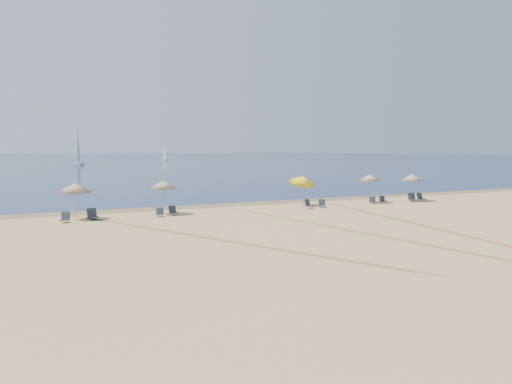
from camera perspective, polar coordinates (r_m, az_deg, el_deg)
ground at (r=23.36m, az=23.34°, el=-6.85°), size 160.00×160.00×0.00m
ocean at (r=240.12m, az=-23.14°, el=3.34°), size 500.00×500.00×0.00m
wet_sand at (r=42.59m, az=-2.47°, el=-1.34°), size 500.00×500.00×0.00m
umbrella_1 at (r=35.02m, az=-19.04°, el=0.47°), size 2.03×2.07×2.45m
umbrella_2 at (r=36.29m, az=-10.10°, el=0.78°), size 1.98×1.98×2.40m
umbrella_3 at (r=41.23m, az=5.06°, el=1.35°), size 2.04×2.11×2.69m
umbrella_4 at (r=44.48m, az=12.25°, el=1.53°), size 1.94×1.94×2.44m
umbrella_5 at (r=46.86m, az=16.55°, el=1.50°), size 2.30×2.32×2.36m
chair_2 at (r=34.22m, az=-19.99°, el=-2.66°), size 0.72×0.77×0.64m
chair_3 at (r=34.92m, az=-17.33°, el=-2.38°), size 0.69×0.78×0.73m
chair_4 at (r=35.43m, az=-10.40°, el=-2.23°), size 0.67×0.72×0.60m
chair_5 at (r=36.22m, az=-8.99°, el=-2.04°), size 0.59×0.67×0.63m
chair_6 at (r=40.02m, az=5.76°, el=-1.33°), size 0.77×0.82×0.68m
chair_7 at (r=40.65m, az=7.20°, el=-1.28°), size 0.72×0.76×0.62m
chair_8 at (r=43.91m, az=12.55°, el=-0.92°), size 0.70×0.74×0.60m
chair_9 at (r=44.62m, az=13.63°, el=-0.84°), size 0.52×0.61×0.61m
chair_10 at (r=46.52m, az=16.59°, el=-0.62°), size 0.82×0.88×0.73m
chair_11 at (r=47.30m, az=17.47°, el=-0.57°), size 0.65×0.74×0.71m
sailboat_0 at (r=144.07m, az=-18.71°, el=3.95°), size 3.75×6.94×10.04m
sailboat_1 at (r=197.39m, az=-9.88°, el=4.07°), size 2.02×5.14×7.45m
tire_tracks at (r=28.95m, az=7.93°, el=-4.30°), size 48.26×40.89×0.00m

